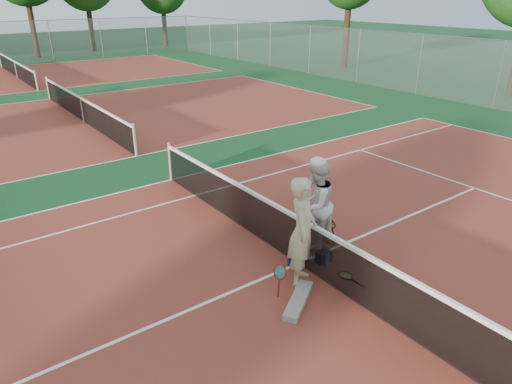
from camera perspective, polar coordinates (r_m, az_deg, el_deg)
ground at (r=9.15m, az=5.30°, el=-8.90°), size 130.00×130.00×0.00m
court_main at (r=9.15m, az=5.30°, el=-8.89°), size 23.77×10.97×0.01m
court_far_a at (r=20.49m, az=-20.69°, el=8.25°), size 23.77×10.97×0.01m
court_far_b at (r=33.47m, az=-27.66°, el=12.58°), size 23.77×10.97×0.01m
net_main at (r=8.89m, az=5.42°, el=-6.13°), size 0.10×10.98×1.02m
net_far_a at (r=20.37m, az=-20.90°, el=9.62°), size 0.10×10.98×1.02m
net_far_b at (r=33.40m, az=-27.83°, el=13.43°), size 0.10×10.98×1.02m
fence_right at (r=24.84m, az=23.77°, el=13.81°), size 0.06×54.50×3.00m
player_a at (r=8.14m, az=5.82°, el=-4.94°), size 0.88×0.88×2.06m
player_b at (r=9.35m, az=7.44°, el=-1.59°), size 1.09×0.95×1.91m
racket_red at (r=8.13m, az=3.01°, el=-10.93°), size 0.26×0.31×0.59m
racket_black_held at (r=9.85m, az=9.28°, el=-4.71°), size 0.30×0.30×0.56m
racket_spare at (r=8.90m, az=11.16°, el=-10.21°), size 0.27×0.60×0.03m
sports_bag_navy at (r=9.08m, az=5.33°, el=-8.07°), size 0.46×0.39×0.31m
sports_bag_purple at (r=9.21m, az=8.45°, el=-7.99°), size 0.30×0.21×0.23m
net_cover_canvas at (r=8.08m, az=5.32°, el=-13.36°), size 1.05×0.81×0.11m
water_bottle at (r=9.02m, az=8.92°, el=-8.53°), size 0.09×0.09×0.30m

